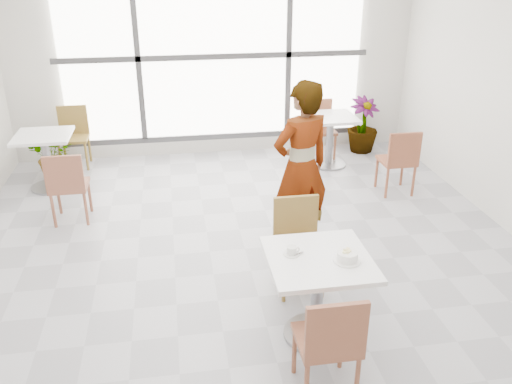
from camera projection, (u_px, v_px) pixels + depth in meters
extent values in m
plane|color=#9E9EA5|center=(251.00, 271.00, 5.29)|extent=(7.00, 7.00, 0.00)
plane|color=silver|center=(214.00, 56.00, 7.82)|extent=(6.00, 0.00, 6.00)
cube|color=white|center=(215.00, 56.00, 7.76)|extent=(4.40, 0.04, 2.40)
cube|color=#3F3F42|center=(215.00, 57.00, 7.73)|extent=(4.60, 0.05, 0.08)
cube|color=#3F3F42|center=(138.00, 59.00, 7.57)|extent=(0.08, 0.05, 2.40)
cube|color=#3F3F42|center=(289.00, 54.00, 7.90)|extent=(0.08, 0.05, 2.40)
cube|color=#3F3F42|center=(217.00, 136.00, 8.24)|extent=(4.60, 0.05, 0.08)
cube|color=white|center=(319.00, 260.00, 4.11)|extent=(0.80, 0.80, 0.04)
cylinder|color=gray|center=(317.00, 300.00, 4.27)|extent=(0.10, 0.10, 0.71)
cylinder|color=gray|center=(315.00, 333.00, 4.41)|extent=(0.52, 0.52, 0.03)
cube|color=brown|center=(326.00, 340.00, 3.71)|extent=(0.42, 0.42, 0.04)
cube|color=brown|center=(336.00, 331.00, 3.45)|extent=(0.42, 0.04, 0.42)
cylinder|color=brown|center=(341.00, 345.00, 3.99)|extent=(0.04, 0.04, 0.41)
cylinder|color=brown|center=(357.00, 380.00, 3.67)|extent=(0.04, 0.04, 0.41)
cylinder|color=brown|center=(294.00, 351.00, 3.94)|extent=(0.04, 0.04, 0.41)
cube|color=olive|center=(300.00, 249.00, 4.85)|extent=(0.42, 0.42, 0.04)
cube|color=olive|center=(296.00, 217.00, 4.93)|extent=(0.42, 0.04, 0.42)
cylinder|color=olive|center=(284.00, 282.00, 4.76)|extent=(0.04, 0.04, 0.41)
cylinder|color=olive|center=(276.00, 261.00, 5.08)|extent=(0.04, 0.04, 0.41)
cylinder|color=olive|center=(323.00, 278.00, 4.81)|extent=(0.04, 0.04, 0.41)
cylinder|color=olive|center=(313.00, 258.00, 5.13)|extent=(0.04, 0.04, 0.41)
cylinder|color=white|center=(347.00, 261.00, 4.05)|extent=(0.21, 0.21, 0.01)
cylinder|color=white|center=(347.00, 256.00, 4.03)|extent=(0.16, 0.16, 0.07)
torus|color=white|center=(348.00, 252.00, 4.02)|extent=(0.16, 0.16, 0.01)
cylinder|color=#D2A986|center=(347.00, 256.00, 4.03)|extent=(0.14, 0.14, 0.05)
cylinder|color=#F0EA9A|center=(346.00, 255.00, 3.99)|extent=(0.03, 0.03, 0.02)
cylinder|color=beige|center=(348.00, 252.00, 4.01)|extent=(0.03, 0.03, 0.02)
cylinder|color=#EFE99A|center=(342.00, 251.00, 4.05)|extent=(0.03, 0.03, 0.01)
cylinder|color=beige|center=(347.00, 253.00, 4.02)|extent=(0.03, 0.03, 0.02)
cylinder|color=beige|center=(349.00, 251.00, 4.03)|extent=(0.03, 0.03, 0.01)
cylinder|color=beige|center=(353.00, 253.00, 4.02)|extent=(0.03, 0.03, 0.02)
cylinder|color=#F3EA9D|center=(348.00, 251.00, 4.02)|extent=(0.03, 0.03, 0.02)
cylinder|color=beige|center=(347.00, 252.00, 4.01)|extent=(0.03, 0.03, 0.02)
cylinder|color=beige|center=(345.00, 250.00, 4.04)|extent=(0.03, 0.03, 0.02)
cylinder|color=beige|center=(348.00, 249.00, 4.06)|extent=(0.03, 0.03, 0.02)
cylinder|color=beige|center=(346.00, 252.00, 4.03)|extent=(0.03, 0.03, 0.01)
cylinder|color=#F8F2A0|center=(344.00, 252.00, 4.01)|extent=(0.03, 0.03, 0.01)
cylinder|color=#F5E29E|center=(344.00, 252.00, 4.03)|extent=(0.03, 0.03, 0.01)
cylinder|color=beige|center=(344.00, 253.00, 4.01)|extent=(0.03, 0.03, 0.02)
cylinder|color=silver|center=(292.00, 254.00, 4.14)|extent=(0.13, 0.13, 0.01)
cylinder|color=silver|center=(292.00, 250.00, 4.13)|extent=(0.08, 0.08, 0.06)
torus|color=silver|center=(297.00, 250.00, 4.14)|extent=(0.05, 0.01, 0.05)
cylinder|color=black|center=(292.00, 247.00, 4.12)|extent=(0.07, 0.07, 0.00)
cube|color=#B0B0B5|center=(298.00, 254.00, 4.13)|extent=(0.09, 0.05, 0.00)
sphere|color=#B0B0B5|center=(302.00, 252.00, 4.15)|extent=(0.02, 0.02, 0.02)
imported|color=black|center=(301.00, 167.00, 5.40)|extent=(0.76, 0.63, 1.80)
cube|color=white|center=(43.00, 136.00, 6.85)|extent=(0.70, 0.70, 0.04)
cylinder|color=gray|center=(48.00, 163.00, 7.00)|extent=(0.10, 0.10, 0.71)
cylinder|color=gray|center=(52.00, 187.00, 7.14)|extent=(0.52, 0.52, 0.03)
cube|color=white|center=(331.00, 117.00, 7.61)|extent=(0.70, 0.70, 0.04)
cylinder|color=slate|center=(329.00, 142.00, 7.76)|extent=(0.10, 0.10, 0.71)
cylinder|color=slate|center=(328.00, 164.00, 7.91)|extent=(0.52, 0.52, 0.03)
cube|color=#91543E|center=(69.00, 186.00, 6.14)|extent=(0.42, 0.42, 0.04)
cube|color=#91543E|center=(64.00, 174.00, 5.87)|extent=(0.42, 0.04, 0.42)
cylinder|color=#91543E|center=(90.00, 196.00, 6.42)|extent=(0.04, 0.04, 0.41)
cylinder|color=#91543E|center=(86.00, 209.00, 6.10)|extent=(0.04, 0.04, 0.41)
cylinder|color=#91543E|center=(59.00, 198.00, 6.37)|extent=(0.04, 0.04, 0.41)
cylinder|color=#91543E|center=(53.00, 211.00, 6.05)|extent=(0.04, 0.04, 0.41)
cube|color=olive|center=(73.00, 139.00, 7.68)|extent=(0.42, 0.42, 0.04)
cube|color=olive|center=(73.00, 119.00, 7.75)|extent=(0.42, 0.04, 0.42)
cylinder|color=olive|center=(61.00, 158.00, 7.58)|extent=(0.04, 0.04, 0.41)
cylinder|color=olive|center=(65.00, 150.00, 7.91)|extent=(0.04, 0.04, 0.41)
cylinder|color=olive|center=(87.00, 157.00, 7.64)|extent=(0.04, 0.04, 0.41)
cylinder|color=olive|center=(90.00, 148.00, 7.96)|extent=(0.04, 0.04, 0.41)
cube|color=brown|center=(396.00, 161.00, 6.87)|extent=(0.42, 0.42, 0.04)
cube|color=brown|center=(405.00, 149.00, 6.60)|extent=(0.42, 0.04, 0.42)
cylinder|color=brown|center=(402.00, 171.00, 7.15)|extent=(0.04, 0.04, 0.41)
cylinder|color=brown|center=(413.00, 181.00, 6.83)|extent=(0.04, 0.04, 0.41)
cylinder|color=brown|center=(376.00, 173.00, 7.10)|extent=(0.04, 0.04, 0.41)
cylinder|color=brown|center=(387.00, 183.00, 6.77)|extent=(0.04, 0.04, 0.41)
cube|color=#9B583B|center=(321.00, 131.00, 8.00)|extent=(0.42, 0.42, 0.04)
cube|color=#9B583B|center=(318.00, 113.00, 8.08)|extent=(0.42, 0.04, 0.42)
cylinder|color=#9B583B|center=(311.00, 150.00, 7.91)|extent=(0.04, 0.04, 0.41)
cylinder|color=#9B583B|center=(306.00, 142.00, 8.23)|extent=(0.04, 0.04, 0.41)
cylinder|color=#9B583B|center=(335.00, 148.00, 7.96)|extent=(0.04, 0.04, 0.41)
cylinder|color=#9B583B|center=(328.00, 141.00, 8.29)|extent=(0.04, 0.04, 0.41)
imported|color=#378038|center=(55.00, 156.00, 7.31)|extent=(0.69, 0.62, 0.67)
imported|color=#50783E|center=(363.00, 125.00, 8.28)|extent=(0.59, 0.59, 0.86)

